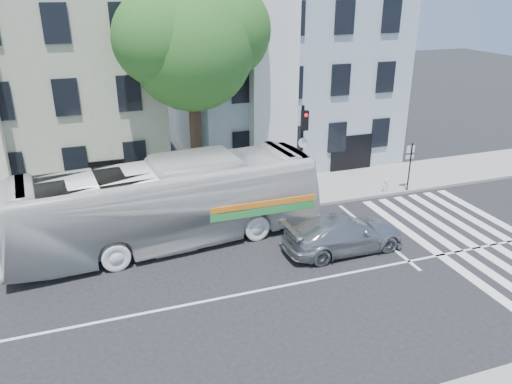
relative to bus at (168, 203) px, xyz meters
name	(u,v)px	position (x,y,z in m)	size (l,w,h in m)	color
ground	(253,292)	(2.10, -4.71, -1.80)	(120.00, 120.00, 0.00)	black
sidewalk_far	(201,204)	(2.10, 3.29, -1.72)	(80.00, 4.00, 0.15)	gray
building_left	(39,79)	(-4.90, 10.29, 3.70)	(12.00, 10.00, 11.00)	#9EA489
building_right	(282,66)	(9.10, 10.29, 3.70)	(12.00, 10.00, 11.00)	#95A4B2
street_tree	(192,40)	(2.16, 4.03, 6.03)	(7.30, 5.90, 11.10)	#2D2116
bus	(168,203)	(0.00, 0.00, 0.00)	(12.91, 3.02, 3.60)	silver
sedan	(344,233)	(6.59, -2.97, -1.06)	(5.08, 2.06, 1.47)	#A2A4A9
hedge	(147,214)	(-0.68, 2.09, -1.30)	(8.50, 0.84, 0.70)	#346721
traffic_signal	(303,140)	(7.18, 2.62, 1.29)	(0.50, 0.55, 4.78)	black
fire_hydrant	(386,185)	(11.53, 1.59, -1.27)	(0.41, 0.24, 0.73)	silver
far_sign_pole	(410,161)	(12.73, 1.44, -0.02)	(0.46, 0.16, 2.58)	black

